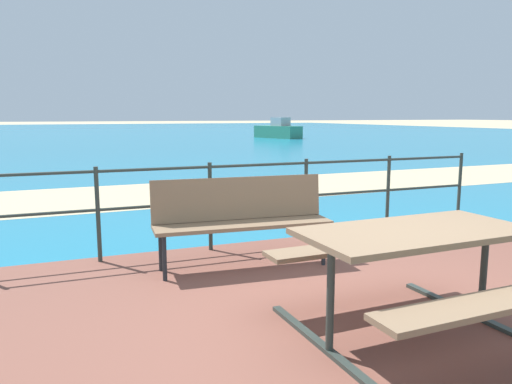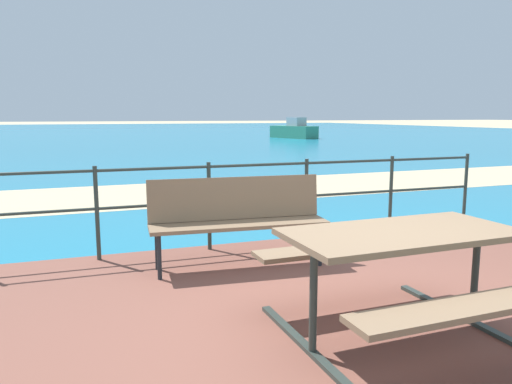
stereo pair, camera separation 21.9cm
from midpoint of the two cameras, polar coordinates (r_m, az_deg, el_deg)
ground_plane at (r=3.71m, az=13.69°, el=-15.96°), size 240.00×240.00×0.00m
patio_paving at (r=3.70m, az=13.71°, el=-15.54°), size 6.40×5.20×0.06m
sea_water at (r=42.79m, az=-19.37°, el=6.38°), size 90.00×90.00×0.01m
beach_strip at (r=9.92m, az=-10.03°, el=-0.12°), size 54.05×4.19×0.01m
picnic_table at (r=3.41m, az=16.16°, el=-6.94°), size 1.57×1.57×0.74m
park_bench at (r=4.83m, az=-3.02°, el=-2.51°), size 1.76×0.55×0.88m
railing_fence at (r=5.59m, az=-0.67°, el=-0.03°), size 5.94×0.04×0.98m
boat_near at (r=33.14m, az=2.23°, el=7.13°), size 2.30×4.03×1.37m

